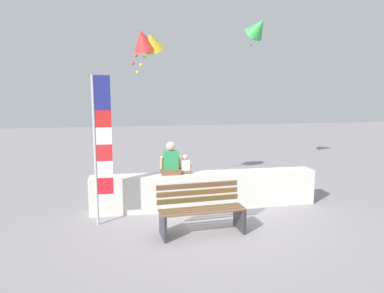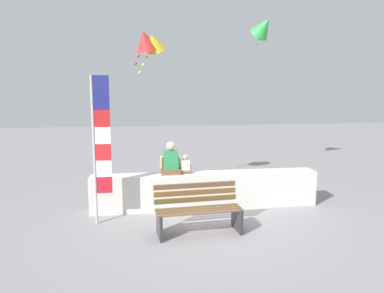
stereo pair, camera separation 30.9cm
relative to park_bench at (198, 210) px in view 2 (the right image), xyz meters
name	(u,v)px [view 2 (the right image)]	position (x,y,z in m)	size (l,w,h in m)	color
ground_plane	(214,222)	(0.39, 0.48, -0.42)	(40.00, 40.00, 0.00)	gray
seawall_ledge	(206,190)	(0.39, 1.39, -0.02)	(5.04, 0.48, 0.80)	silver
park_bench	(198,210)	(0.00, 0.00, 0.00)	(1.62, 0.73, 0.88)	brown
person_adult	(171,161)	(-0.38, 1.42, 0.66)	(0.47, 0.34, 0.71)	brown
person_child	(185,166)	(-0.06, 1.42, 0.55)	(0.27, 0.20, 0.42)	brown
flag_banner	(99,142)	(-1.81, 0.72, 1.22)	(0.35, 0.05, 2.89)	#B7B7BC
kite_green	(264,27)	(2.78, 4.71, 4.11)	(0.88, 1.00, 0.99)	green
kite_yellow	(154,42)	(-0.65, 2.72, 3.34)	(0.75, 0.78, 1.07)	yellow
kite_red	(145,40)	(-0.87, 2.71, 3.39)	(0.84, 0.87, 0.90)	red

